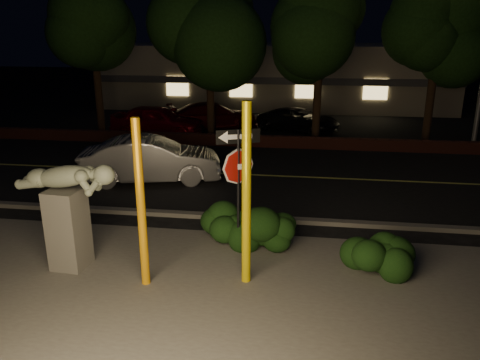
{
  "coord_description": "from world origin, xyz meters",
  "views": [
    {
      "loc": [
        2.08,
        -8.68,
        4.86
      ],
      "look_at": [
        0.62,
        1.42,
        1.6
      ],
      "focal_mm": 35.0,
      "sensor_mm": 36.0,
      "label": 1
    }
  ],
  "objects_px": {
    "yellow_pole_right": "(246,196)",
    "parked_car_darkred": "(214,116)",
    "signpost": "(238,167)",
    "silver_sedan": "(151,160)",
    "parked_car_red": "(157,121)",
    "parked_car_dark": "(299,120)",
    "yellow_pole_left": "(141,205)",
    "sculpture": "(67,204)"
  },
  "relations": [
    {
      "from": "sculpture",
      "to": "silver_sedan",
      "type": "bearing_deg",
      "value": 97.47
    },
    {
      "from": "yellow_pole_right",
      "to": "parked_car_dark",
      "type": "xyz_separation_m",
      "value": [
        0.67,
        15.27,
        -1.25
      ]
    },
    {
      "from": "yellow_pole_right",
      "to": "parked_car_darkred",
      "type": "xyz_separation_m",
      "value": [
        -3.71,
        15.25,
        -1.15
      ]
    },
    {
      "from": "parked_car_red",
      "to": "parked_car_dark",
      "type": "bearing_deg",
      "value": -70.83
    },
    {
      "from": "yellow_pole_right",
      "to": "silver_sedan",
      "type": "distance_m",
      "value": 7.41
    },
    {
      "from": "silver_sedan",
      "to": "parked_car_red",
      "type": "distance_m",
      "value": 7.27
    },
    {
      "from": "silver_sedan",
      "to": "parked_car_red",
      "type": "height_order",
      "value": "silver_sedan"
    },
    {
      "from": "yellow_pole_left",
      "to": "sculpture",
      "type": "relative_size",
      "value": 1.44
    },
    {
      "from": "parked_car_red",
      "to": "parked_car_dark",
      "type": "height_order",
      "value": "parked_car_red"
    },
    {
      "from": "yellow_pole_left",
      "to": "parked_car_darkred",
      "type": "height_order",
      "value": "yellow_pole_left"
    },
    {
      "from": "parked_car_dark",
      "to": "silver_sedan",
      "type": "bearing_deg",
      "value": 176.62
    },
    {
      "from": "sculpture",
      "to": "parked_car_darkred",
      "type": "xyz_separation_m",
      "value": [
        0.04,
        15.18,
        -0.77
      ]
    },
    {
      "from": "yellow_pole_left",
      "to": "silver_sedan",
      "type": "distance_m",
      "value": 6.9
    },
    {
      "from": "yellow_pole_right",
      "to": "signpost",
      "type": "xyz_separation_m",
      "value": [
        -0.35,
        1.29,
        0.21
      ]
    },
    {
      "from": "parked_car_dark",
      "to": "parked_car_red",
      "type": "bearing_deg",
      "value": 131.59
    },
    {
      "from": "yellow_pole_left",
      "to": "sculpture",
      "type": "bearing_deg",
      "value": 165.22
    },
    {
      "from": "yellow_pole_right",
      "to": "silver_sedan",
      "type": "xyz_separation_m",
      "value": [
        -4.02,
        6.13,
        -1.07
      ]
    },
    {
      "from": "silver_sedan",
      "to": "parked_car_dark",
      "type": "relative_size",
      "value": 1.11
    },
    {
      "from": "signpost",
      "to": "sculpture",
      "type": "relative_size",
      "value": 1.22
    },
    {
      "from": "signpost",
      "to": "parked_car_darkred",
      "type": "bearing_deg",
      "value": 80.92
    },
    {
      "from": "signpost",
      "to": "parked_car_dark",
      "type": "xyz_separation_m",
      "value": [
        1.02,
        13.98,
        -1.46
      ]
    },
    {
      "from": "yellow_pole_left",
      "to": "sculpture",
      "type": "distance_m",
      "value": 1.86
    },
    {
      "from": "sculpture",
      "to": "parked_car_red",
      "type": "bearing_deg",
      "value": 104.96
    },
    {
      "from": "signpost",
      "to": "silver_sedan",
      "type": "distance_m",
      "value": 6.21
    },
    {
      "from": "yellow_pole_left",
      "to": "signpost",
      "type": "bearing_deg",
      "value": 46.02
    },
    {
      "from": "yellow_pole_left",
      "to": "parked_car_dark",
      "type": "bearing_deg",
      "value": 80.4
    },
    {
      "from": "parked_car_darkred",
      "to": "silver_sedan",
      "type": "bearing_deg",
      "value": 154.08
    },
    {
      "from": "signpost",
      "to": "sculpture",
      "type": "height_order",
      "value": "signpost"
    },
    {
      "from": "sculpture",
      "to": "parked_car_red",
      "type": "xyz_separation_m",
      "value": [
        -2.29,
        13.04,
        -0.7
      ]
    },
    {
      "from": "silver_sedan",
      "to": "yellow_pole_right",
      "type": "bearing_deg",
      "value": -160.64
    },
    {
      "from": "silver_sedan",
      "to": "sculpture",
      "type": "bearing_deg",
      "value": 168.62
    },
    {
      "from": "yellow_pole_left",
      "to": "parked_car_red",
      "type": "relative_size",
      "value": 0.77
    },
    {
      "from": "yellow_pole_right",
      "to": "sculpture",
      "type": "bearing_deg",
      "value": 178.82
    },
    {
      "from": "yellow_pole_left",
      "to": "silver_sedan",
      "type": "xyz_separation_m",
      "value": [
        -2.04,
        6.53,
        -0.93
      ]
    },
    {
      "from": "yellow_pole_left",
      "to": "sculpture",
      "type": "height_order",
      "value": "yellow_pole_left"
    },
    {
      "from": "signpost",
      "to": "parked_car_dark",
      "type": "bearing_deg",
      "value": 63.18
    },
    {
      "from": "yellow_pole_right",
      "to": "sculpture",
      "type": "relative_size",
      "value": 1.56
    },
    {
      "from": "sculpture",
      "to": "parked_car_darkred",
      "type": "distance_m",
      "value": 15.2
    },
    {
      "from": "yellow_pole_left",
      "to": "parked_car_red",
      "type": "bearing_deg",
      "value": 106.77
    },
    {
      "from": "yellow_pole_left",
      "to": "yellow_pole_right",
      "type": "bearing_deg",
      "value": 11.22
    },
    {
      "from": "parked_car_dark",
      "to": "signpost",
      "type": "bearing_deg",
      "value": -160.4
    },
    {
      "from": "signpost",
      "to": "silver_sedan",
      "type": "height_order",
      "value": "signpost"
    }
  ]
}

